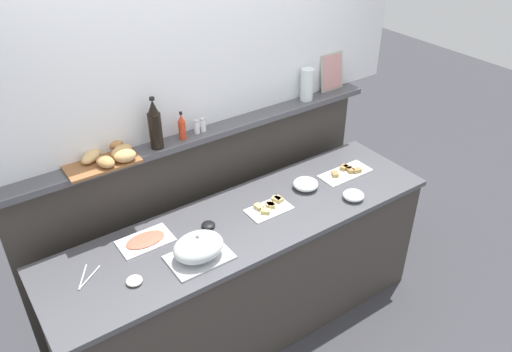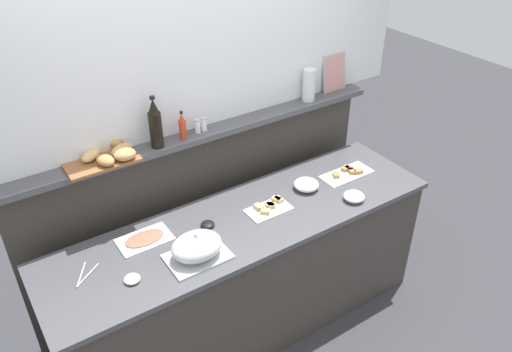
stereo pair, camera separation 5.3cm
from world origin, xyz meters
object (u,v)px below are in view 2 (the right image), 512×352
sandwich_platter_side (269,207)px  serving_cloche (197,247)px  condiment_bowl_cream (132,279)px  salt_shaker (198,126)px  condiment_bowl_red (208,224)px  hot_sauce_bottle (182,126)px  glass_bowl_large (306,185)px  water_carafe (309,85)px  cold_cuts_platter (145,239)px  bread_basket (109,154)px  serving_tongs (84,275)px  framed_picture (334,72)px  pepper_shaker (204,124)px  sandwich_platter_front (347,173)px  glass_bowl_medium (354,197)px  wine_bottle_dark (155,125)px

sandwich_platter_side → serving_cloche: 0.60m
condiment_bowl_cream → salt_shaker: 1.01m
condiment_bowl_red → hot_sauce_bottle: bearing=81.0°
glass_bowl_large → water_carafe: (0.30, 0.39, 0.50)m
cold_cuts_platter → bread_basket: (-0.04, 0.27, 0.44)m
serving_tongs → framed_picture: framed_picture is taller
hot_sauce_bottle → pepper_shaker: (0.15, 0.01, -0.03)m
sandwich_platter_front → sandwich_platter_side: size_ratio=1.33×
serving_cloche → condiment_bowl_red: (0.18, 0.21, -0.06)m
glass_bowl_large → glass_bowl_medium: (0.17, -0.27, -0.01)m
bread_basket → condiment_bowl_cream: bearing=-104.8°
glass_bowl_medium → salt_shaker: (-0.74, 0.65, 0.43)m
serving_tongs → condiment_bowl_cream: bearing=-41.7°
serving_cloche → glass_bowl_medium: (1.08, -0.07, -0.05)m
serving_cloche → glass_bowl_large: 0.93m
serving_cloche → bread_basket: size_ratio=0.84×
sandwich_platter_front → sandwich_platter_side: 0.67m
bread_basket → water_carafe: bearing=0.6°
glass_bowl_large → serving_cloche: bearing=-167.8°
serving_tongs → bread_basket: size_ratio=0.41×
glass_bowl_large → glass_bowl_medium: 0.32m
serving_cloche → glass_bowl_large: serving_cloche is taller
hot_sauce_bottle → bread_basket: bearing=-179.8°
pepper_shaker → framed_picture: framed_picture is taller
salt_shaker → wine_bottle_dark: bearing=-175.0°
hot_sauce_bottle → framed_picture: size_ratio=0.66×
condiment_bowl_red → salt_shaker: bearing=66.4°
pepper_shaker → bread_basket: size_ratio=0.21×
glass_bowl_large → serving_tongs: 1.47m
wine_bottle_dark → pepper_shaker: wine_bottle_dark is taller
wine_bottle_dark → salt_shaker: wine_bottle_dark is taller
glass_bowl_large → condiment_bowl_cream: size_ratio=1.94×
glass_bowl_large → sandwich_platter_side: bearing=-171.5°
glass_bowl_medium → condiment_bowl_red: size_ratio=1.67×
hot_sauce_bottle → framed_picture: (1.23, 0.05, 0.06)m
hot_sauce_bottle → framed_picture: framed_picture is taller
glass_bowl_medium → hot_sauce_bottle: size_ratio=0.78×
sandwich_platter_side → serving_tongs: size_ratio=1.70×
glass_bowl_medium → salt_shaker: 1.08m
glass_bowl_medium → condiment_bowl_cream: 1.46m
hot_sauce_bottle → sandwich_platter_front: bearing=-21.0°
cold_cuts_platter → serving_tongs: cold_cuts_platter is taller
serving_cloche → condiment_bowl_cream: size_ratio=3.94×
sandwich_platter_front → water_carafe: size_ratio=1.67×
wine_bottle_dark → bread_basket: size_ratio=0.78×
condiment_bowl_cream → framed_picture: framed_picture is taller
glass_bowl_medium → condiment_bowl_cream: (-1.45, 0.10, -0.01)m
serving_tongs → salt_shaker: size_ratio=1.89×
cold_cuts_platter → serving_tongs: (-0.38, -0.09, -0.00)m
sandwich_platter_front → pepper_shaker: 1.06m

